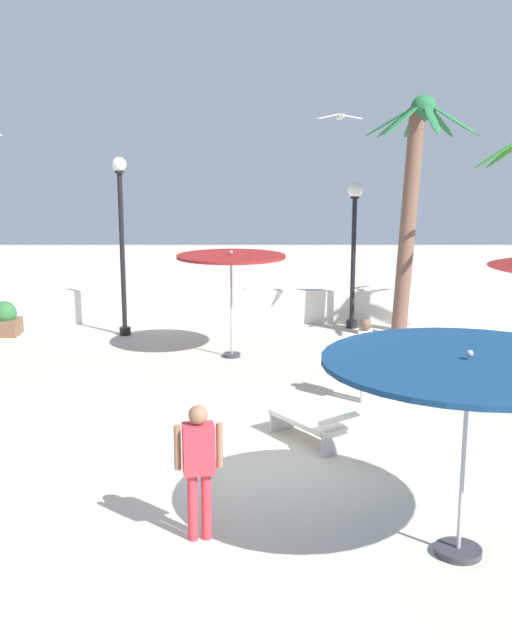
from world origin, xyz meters
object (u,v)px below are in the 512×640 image
(palm_tree_0, at_px, (409,192))
(lamp_post_0, at_px, (350,234))
(lounge_chair_1, at_px, (315,421))
(seagull_0, at_px, (336,117))
(patio_umbrella_2, at_px, (465,370))
(patio_umbrella_4, at_px, (228,261))
(lamp_post_1, at_px, (118,231))
(guest_1, at_px, (361,352))
(planter, at_px, (1,320))
(guest_0, at_px, (195,460))

(palm_tree_0, xyz_separation_m, lamp_post_0, (-1.17, 1.33, -1.10))
(lounge_chair_1, bearing_deg, lamp_post_0, 79.62)
(palm_tree_0, bearing_deg, seagull_0, 163.19)
(patio_umbrella_2, xyz_separation_m, patio_umbrella_4, (-2.81, 8.70, 0.01))
(patio_umbrella_2, bearing_deg, seagull_0, 91.52)
(lamp_post_1, relative_size, lounge_chair_1, 2.37)
(guest_1, relative_size, planter, 1.81)
(lamp_post_0, relative_size, seagull_0, 3.32)
(seagull_0, xyz_separation_m, planter, (-8.23, 0.02, -4.89))
(patio_umbrella_2, relative_size, lounge_chair_1, 1.72)
(patio_umbrella_2, bearing_deg, planter, 128.13)
(lamp_post_0, relative_size, lounge_chair_1, 2.04)
(patio_umbrella_4, xyz_separation_m, seagull_0, (2.52, 2.13, 3.12))
(patio_umbrella_4, bearing_deg, patio_umbrella_2, -72.12)
(patio_umbrella_4, xyz_separation_m, guest_0, (-0.11, -8.34, -1.17))
(patio_umbrella_4, bearing_deg, planter, 159.36)
(palm_tree_0, height_order, lamp_post_0, palm_tree_0)
(lamp_post_1, bearing_deg, palm_tree_0, -4.27)
(lounge_chair_1, relative_size, planter, 2.16)
(planter, bearing_deg, guest_0, -61.93)
(palm_tree_0, bearing_deg, lamp_post_0, 131.43)
(lamp_post_1, bearing_deg, guest_1, -45.60)
(lamp_post_1, relative_size, guest_0, 2.67)
(lamp_post_0, xyz_separation_m, guest_0, (-3.14, -11.30, -1.46))
(seagull_0, bearing_deg, palm_tree_0, -16.81)
(palm_tree_0, bearing_deg, lamp_post_1, 175.73)
(lamp_post_0, bearing_deg, palm_tree_0, -48.57)
(patio_umbrella_2, distance_m, patio_umbrella_4, 9.14)
(lamp_post_0, height_order, lamp_post_1, lamp_post_1)
(lounge_chair_1, bearing_deg, guest_0, -118.52)
(patio_umbrella_4, relative_size, lamp_post_0, 0.63)
(patio_umbrella_4, relative_size, palm_tree_0, 0.41)
(palm_tree_0, relative_size, planter, 6.76)
(guest_1, bearing_deg, patio_umbrella_4, 128.06)
(palm_tree_0, relative_size, guest_1, 3.74)
(guest_0, xyz_separation_m, guest_1, (2.61, 5.15, -0.06))
(patio_umbrella_4, xyz_separation_m, palm_tree_0, (4.20, 1.63, 1.39))
(guest_1, relative_size, seagull_0, 1.36)
(patio_umbrella_4, bearing_deg, guest_1, -51.94)
(lamp_post_0, bearing_deg, lamp_post_1, -171.95)
(lamp_post_1, xyz_separation_m, lounge_chair_1, (4.22, -7.53, -2.19))
(patio_umbrella_4, relative_size, guest_0, 1.45)
(patio_umbrella_4, bearing_deg, lounge_chair_1, -74.47)
(patio_umbrella_2, height_order, lamp_post_0, lamp_post_0)
(guest_1, height_order, planter, guest_1)
(patio_umbrella_2, xyz_separation_m, palm_tree_0, (1.39, 10.32, 1.41))
(lamp_post_0, xyz_separation_m, lounge_chair_1, (-1.53, -8.34, -2.04))
(patio_umbrella_2, bearing_deg, guest_1, 93.22)
(guest_1, xyz_separation_m, planter, (-8.20, 5.34, -0.54))
(patio_umbrella_4, height_order, planter, patio_umbrella_4)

